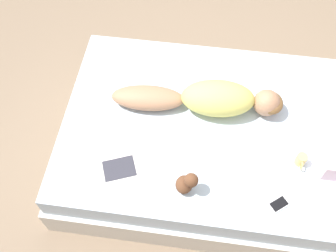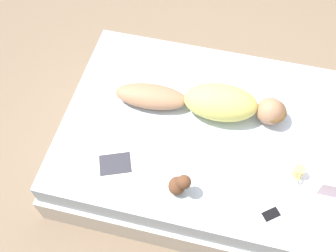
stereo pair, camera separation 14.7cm
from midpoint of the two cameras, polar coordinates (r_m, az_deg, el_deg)
The scene contains 7 objects.
ground_plane at distance 3.23m, azimuth 4.78°, elevation -4.38°, with size 12.00×12.00×0.00m, color #7A6651.
bed at distance 3.03m, azimuth 5.09°, elevation -2.30°, with size 1.55×2.25×0.48m.
person at distance 2.82m, azimuth 4.43°, elevation 3.88°, with size 0.32×1.24×0.23m.
open_magazine at distance 2.72m, azimuth -9.05°, elevation -4.09°, with size 0.56×0.46×0.01m.
coffee_mug at distance 2.74m, azimuth 17.29°, elevation -4.78°, with size 0.11×0.07×0.09m.
cell_phone at distance 2.61m, azimuth 14.22°, elevation -11.01°, with size 0.14×0.15×0.01m.
plush_toy at distance 2.51m, azimuth 1.01°, elevation -8.35°, with size 0.12×0.14×0.18m.
Camera 1 is at (1.54, -0.13, 2.85)m, focal length 42.00 mm.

